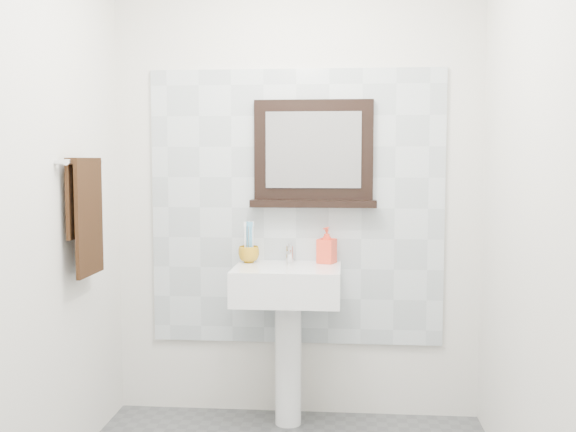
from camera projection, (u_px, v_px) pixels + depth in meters
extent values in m
cube|color=silver|center=(296.00, 189.00, 3.68)|extent=(2.00, 0.01, 2.50)
cube|color=silver|center=(224.00, 233.00, 1.50)|extent=(2.00, 0.01, 2.50)
cube|color=silver|center=(26.00, 201.00, 2.68)|extent=(0.01, 2.20, 2.50)
cube|color=silver|center=(542.00, 204.00, 2.51)|extent=(0.01, 2.20, 2.50)
cube|color=silver|center=(296.00, 208.00, 3.68)|extent=(1.60, 0.02, 1.50)
cylinder|color=white|center=(288.00, 361.00, 3.58)|extent=(0.14, 0.14, 0.68)
cube|color=white|center=(287.00, 284.00, 3.49)|extent=(0.55, 0.44, 0.18)
cylinder|color=silver|center=(287.00, 270.00, 3.46)|extent=(0.32, 0.32, 0.02)
cylinder|color=#4C4C4F|center=(287.00, 268.00, 3.46)|extent=(0.04, 0.04, 0.00)
cylinder|color=silver|center=(290.00, 254.00, 3.63)|extent=(0.04, 0.04, 0.09)
cylinder|color=silver|center=(289.00, 252.00, 3.58)|extent=(0.02, 0.10, 0.02)
cube|color=silver|center=(290.00, 245.00, 3.64)|extent=(0.02, 0.07, 0.01)
imported|color=#B38015|center=(249.00, 254.00, 3.62)|extent=(0.15, 0.15, 0.09)
cylinder|color=white|center=(245.00, 243.00, 3.61)|extent=(0.01, 0.01, 0.19)
cube|color=white|center=(245.00, 224.00, 3.60)|extent=(0.01, 0.01, 0.03)
cylinder|color=#59A5CD|center=(251.00, 243.00, 3.61)|extent=(0.01, 0.01, 0.19)
cube|color=#59A5CD|center=(251.00, 224.00, 3.60)|extent=(0.01, 0.01, 0.03)
cylinder|color=white|center=(249.00, 243.00, 3.63)|extent=(0.01, 0.01, 0.19)
cube|color=white|center=(249.00, 224.00, 3.63)|extent=(0.01, 0.01, 0.03)
cylinder|color=#59A5CD|center=(247.00, 243.00, 3.63)|extent=(0.01, 0.01, 0.19)
cube|color=#59A5CD|center=(247.00, 224.00, 3.62)|extent=(0.01, 0.01, 0.03)
cylinder|color=white|center=(253.00, 243.00, 3.62)|extent=(0.01, 0.01, 0.19)
cube|color=white|center=(253.00, 224.00, 3.61)|extent=(0.01, 0.01, 0.03)
cylinder|color=#59A5CD|center=(250.00, 244.00, 3.60)|extent=(0.01, 0.01, 0.19)
cube|color=#59A5CD|center=(250.00, 224.00, 3.59)|extent=(0.01, 0.01, 0.03)
imported|color=red|center=(327.00, 245.00, 3.60)|extent=(0.11, 0.11, 0.19)
cube|color=black|center=(314.00, 150.00, 3.62)|extent=(0.64, 0.06, 0.54)
cube|color=#99999E|center=(313.00, 150.00, 3.59)|extent=(0.51, 0.01, 0.41)
cube|color=black|center=(313.00, 204.00, 3.62)|extent=(0.68, 0.11, 0.04)
cylinder|color=silver|center=(84.00, 162.00, 3.12)|extent=(0.03, 0.40, 0.03)
cylinder|color=silver|center=(60.00, 162.00, 2.94)|extent=(0.05, 0.02, 0.02)
cylinder|color=silver|center=(93.00, 162.00, 3.31)|extent=(0.05, 0.02, 0.02)
cube|color=black|center=(89.00, 220.00, 3.14)|extent=(0.02, 0.30, 0.52)
cube|color=black|center=(80.00, 201.00, 3.14)|extent=(0.02, 0.30, 0.34)
cube|color=black|center=(84.00, 161.00, 3.12)|extent=(0.06, 0.30, 0.03)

